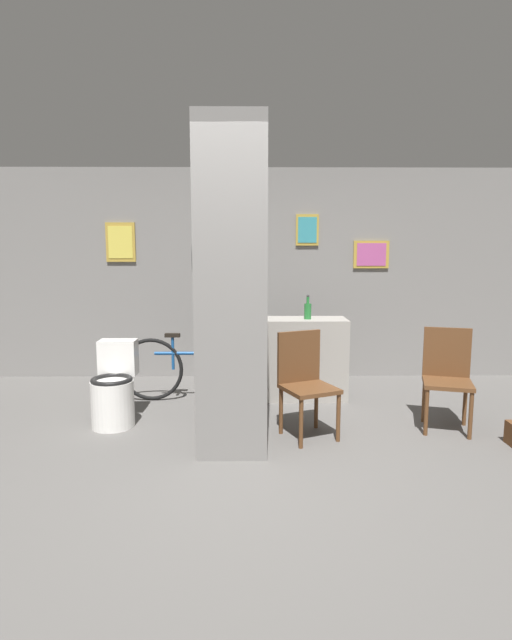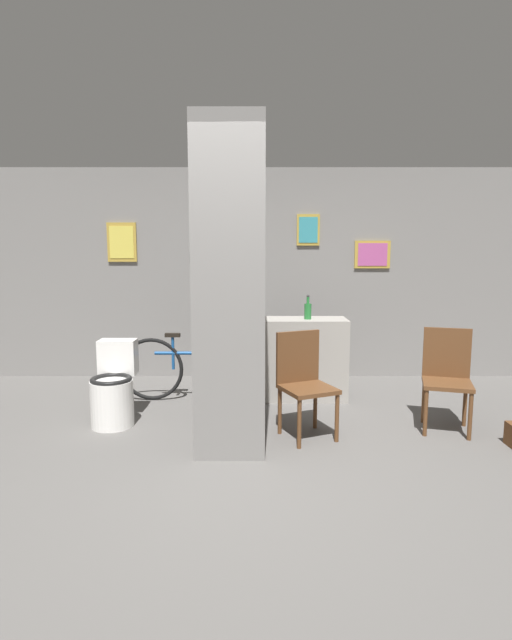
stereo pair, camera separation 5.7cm
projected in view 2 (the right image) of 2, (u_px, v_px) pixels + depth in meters
name	position (u px, v px, depth m)	size (l,w,h in m)	color
ground_plane	(249.00, 461.00, 3.83)	(14.00, 14.00, 0.00)	#5B5956
wall_back	(252.00, 274.00, 6.25)	(8.00, 0.09, 2.60)	gray
pillar_center	(233.00, 286.00, 4.28)	(0.58, 1.27, 2.60)	gray
counter_shelf	(289.00, 359.00, 5.41)	(1.25, 0.44, 0.88)	gray
toilet	(114.00, 390.00, 4.62)	(0.39, 0.55, 0.76)	white
chair_near_pillar	(304.00, 379.00, 4.31)	(0.54, 0.54, 0.91)	brown
chair_by_doorway	(448.00, 375.00, 4.48)	(0.51, 0.51, 0.91)	brown
bicycle	(196.00, 368.00, 5.34)	(1.61, 0.42, 0.73)	black
bottle_tall	(309.00, 310.00, 5.30)	(0.08, 0.08, 0.26)	#267233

